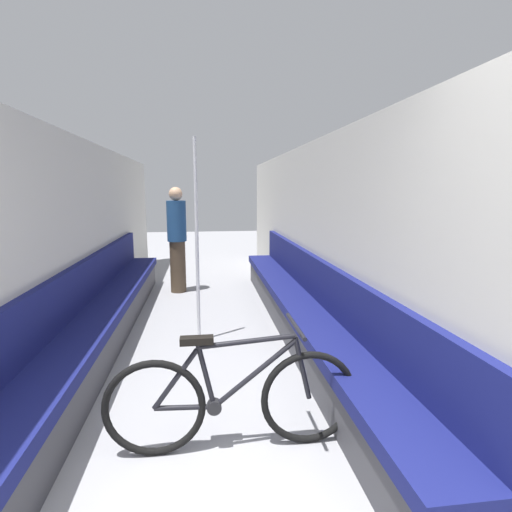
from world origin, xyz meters
TOP-DOWN VIEW (x-y plane):
  - wall_left at (-1.31, 3.43)m, footprint 0.10×10.05m
  - wall_right at (1.31, 3.43)m, footprint 0.10×10.05m
  - bench_seat_row_left at (-1.07, 3.32)m, footprint 0.45×5.83m
  - bench_seat_row_right at (1.07, 3.32)m, footprint 0.45×5.83m
  - bicycle at (0.17, 1.49)m, footprint 1.59×0.46m
  - grab_pole_near at (-0.06, 3.37)m, footprint 0.08×0.08m
  - passenger_standing at (-0.40, 5.56)m, footprint 0.30×0.30m

SIDE VIEW (x-z plane):
  - bench_seat_row_left at x=-1.07m, z-range -0.15..0.75m
  - bench_seat_row_right at x=1.07m, z-range -0.15..0.75m
  - bicycle at x=0.17m, z-range -0.07..0.74m
  - passenger_standing at x=-0.40m, z-range 0.03..1.69m
  - grab_pole_near at x=-0.06m, z-range -0.03..2.13m
  - wall_left at x=-1.31m, z-range 0.00..2.17m
  - wall_right at x=1.31m, z-range 0.00..2.17m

